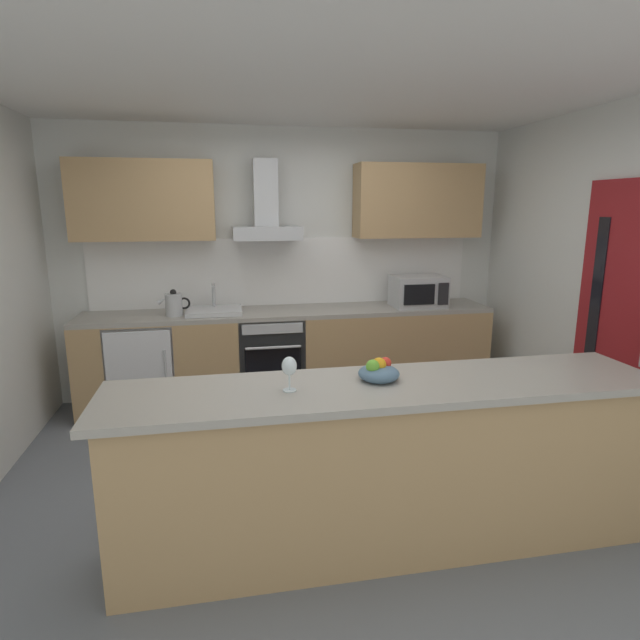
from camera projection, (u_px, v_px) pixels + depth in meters
name	position (u px, v px, depth m)	size (l,w,h in m)	color
ground	(322.00, 480.00, 3.59)	(5.38, 4.72, 0.02)	slate
ceiling	(322.00, 76.00, 3.02)	(5.38, 4.72, 0.02)	white
wall_back	(285.00, 264.00, 5.15)	(5.38, 0.12, 2.60)	silver
wall_right	(627.00, 286.00, 3.72)	(0.12, 4.72, 2.60)	silver
backsplash_tile	(286.00, 271.00, 5.09)	(3.72, 0.02, 0.66)	white
counter_back	(291.00, 356.00, 4.97)	(3.85, 0.60, 0.90)	tan
counter_island	(386.00, 466.00, 2.79)	(2.95, 0.64, 0.95)	tan
upper_cabinets	(287.00, 201.00, 4.80)	(3.80, 0.32, 0.70)	tan
side_door	(619.00, 325.00, 3.70)	(0.08, 0.85, 2.05)	maroon
oven	(270.00, 357.00, 4.90)	(0.60, 0.62, 0.80)	slate
refrigerator	(144.00, 367.00, 4.69)	(0.58, 0.60, 0.85)	white
microwave	(418.00, 291.00, 5.01)	(0.50, 0.38, 0.30)	#B7BABC
sink	(214.00, 310.00, 4.72)	(0.50, 0.40, 0.26)	silver
kettle	(174.00, 304.00, 4.59)	(0.29, 0.15, 0.24)	#B7BABC
range_hood	(266.00, 214.00, 4.74)	(0.62, 0.45, 0.72)	#B7BABC
wine_glass	(289.00, 367.00, 2.55)	(0.08, 0.08, 0.18)	silver
fruit_bowl	(379.00, 372.00, 2.73)	(0.22, 0.22, 0.13)	slate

